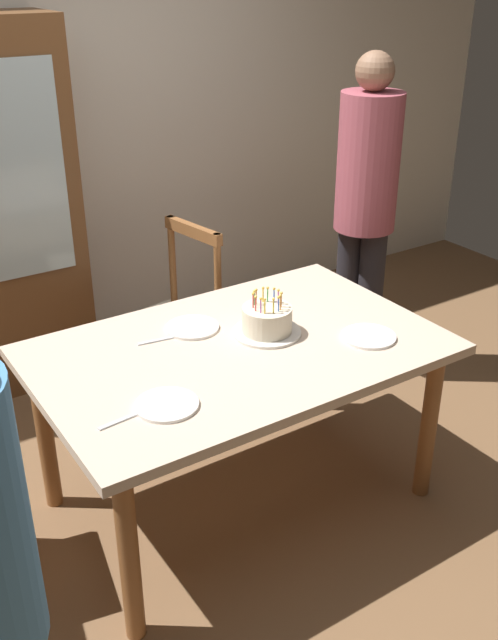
{
  "coord_description": "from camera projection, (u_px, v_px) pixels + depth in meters",
  "views": [
    {
      "loc": [
        -1.34,
        -2.12,
        2.11
      ],
      "look_at": [
        0.05,
        0.0,
        0.85
      ],
      "focal_mm": 40.73,
      "sensor_mm": 36.0,
      "label": 1
    }
  ],
  "objects": [
    {
      "name": "fork_far_side",
      "position": [
        160.0,
        340.0,
        2.89
      ],
      "size": [
        0.18,
        0.04,
        0.01
      ],
      "primitive_type": "cube",
      "rotation": [
        0.0,
        0.0,
        -0.15
      ],
      "color": "silver",
      "rests_on": "dining_table"
    },
    {
      "name": "person_guest",
      "position": [
        365.0,
        200.0,
        3.78
      ],
      "size": [
        0.32,
        0.32,
        1.73
      ],
      "color": "#262328",
      "rests_on": "ground"
    },
    {
      "name": "birthday_cake",
      "position": [
        267.0,
        321.0,
        2.92
      ],
      "size": [
        0.28,
        0.28,
        0.18
      ],
      "color": "silver",
      "rests_on": "dining_table"
    },
    {
      "name": "dining_table",
      "position": [
        239.0,
        365.0,
        2.89
      ],
      "size": [
        1.58,
        1.02,
        0.75
      ],
      "color": "beige",
      "rests_on": "ground"
    },
    {
      "name": "plate_far_side",
      "position": [
        192.0,
        327.0,
        2.98
      ],
      "size": [
        0.22,
        0.22,
        0.01
      ],
      "primitive_type": "cylinder",
      "color": "white",
      "rests_on": "dining_table"
    },
    {
      "name": "plate_near_guest",
      "position": [
        369.0,
        336.0,
        2.91
      ],
      "size": [
        0.22,
        0.22,
        0.01
      ],
      "primitive_type": "cylinder",
      "color": "white",
      "rests_on": "dining_table"
    },
    {
      "name": "fork_near_celebrant",
      "position": [
        123.0,
        419.0,
        2.39
      ],
      "size": [
        0.18,
        0.03,
        0.01
      ],
      "primitive_type": "cube",
      "rotation": [
        0.0,
        0.0,
        0.1
      ],
      "color": "silver",
      "rests_on": "dining_table"
    },
    {
      "name": "ground",
      "position": [
        239.0,
        496.0,
        3.19
      ],
      "size": [
        6.4,
        6.4,
        0.0
      ],
      "primitive_type": "plane",
      "color": "brown"
    },
    {
      "name": "plate_near_celebrant",
      "position": [
        167.0,
        405.0,
        2.46
      ],
      "size": [
        0.22,
        0.22,
        0.01
      ],
      "primitive_type": "cylinder",
      "color": "white",
      "rests_on": "dining_table"
    },
    {
      "name": "chair_spindle_back",
      "position": [
        170.0,
        325.0,
        3.66
      ],
      "size": [
        0.51,
        0.51,
        0.95
      ],
      "color": "beige",
      "rests_on": "ground"
    },
    {
      "name": "back_wall",
      "position": [
        57.0,
        125.0,
        3.99
      ],
      "size": [
        6.4,
        0.1,
        2.6
      ],
      "primitive_type": "cube",
      "color": "silver",
      "rests_on": "ground"
    }
  ]
}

